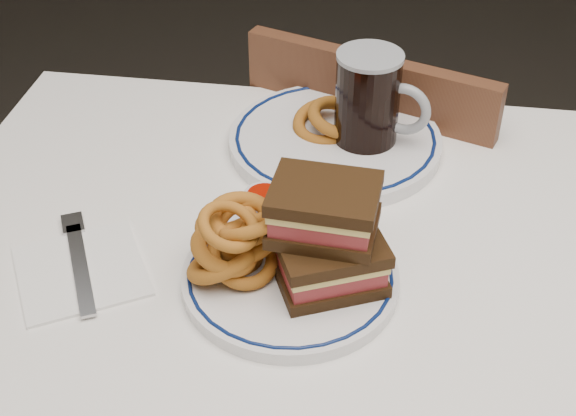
# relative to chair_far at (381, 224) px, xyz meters

# --- Properties ---
(dining_table) EXTENTS (1.27, 0.87, 0.75)m
(dining_table) POSITION_rel_chair_far_xyz_m (0.07, -0.49, 0.19)
(dining_table) COLOR white
(dining_table) RESTS_ON floor
(chair_far) EXTENTS (0.49, 0.49, 0.84)m
(chair_far) POSITION_rel_chair_far_xyz_m (0.00, 0.00, 0.00)
(chair_far) COLOR #452416
(chair_far) RESTS_ON floor
(main_plate) EXTENTS (0.24, 0.24, 0.02)m
(main_plate) POSITION_rel_chair_far_xyz_m (-0.09, -0.49, 0.30)
(main_plate) COLOR white
(main_plate) RESTS_ON dining_table
(reuben_sandwich) EXTENTS (0.14, 0.13, 0.12)m
(reuben_sandwich) POSITION_rel_chair_far_xyz_m (-0.06, -0.49, 0.37)
(reuben_sandwich) COLOR black
(reuben_sandwich) RESTS_ON main_plate
(onion_rings_main) EXTENTS (0.12, 0.11, 0.11)m
(onion_rings_main) POSITION_rel_chair_far_xyz_m (-0.16, -0.49, 0.35)
(onion_rings_main) COLOR brown
(onion_rings_main) RESTS_ON main_plate
(ketchup_ramekin) EXTENTS (0.05, 0.05, 0.03)m
(ketchup_ramekin) POSITION_rel_chair_far_xyz_m (-0.14, -0.39, 0.33)
(ketchup_ramekin) COLOR silver
(ketchup_ramekin) RESTS_ON main_plate
(beer_mug) EXTENTS (0.13, 0.09, 0.15)m
(beer_mug) POSITION_rel_chair_far_xyz_m (-0.03, -0.21, 0.37)
(beer_mug) COLOR black
(beer_mug) RESTS_ON dining_table
(far_plate) EXTENTS (0.29, 0.29, 0.02)m
(far_plate) POSITION_rel_chair_far_xyz_m (-0.07, -0.21, 0.31)
(far_plate) COLOR white
(far_plate) RESTS_ON dining_table
(onion_rings_far) EXTENTS (0.11, 0.09, 0.06)m
(onion_rings_far) POSITION_rel_chair_far_xyz_m (-0.08, -0.19, 0.33)
(onion_rings_far) COLOR brown
(onion_rings_far) RESTS_ON far_plate
(napkin_fork) EXTENTS (0.19, 0.19, 0.01)m
(napkin_fork) POSITION_rel_chair_far_xyz_m (-0.33, -0.50, 0.30)
(napkin_fork) COLOR white
(napkin_fork) RESTS_ON dining_table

